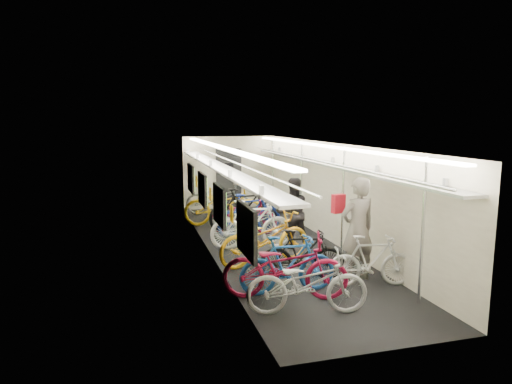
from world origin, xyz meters
TOP-DOWN VIEW (x-y plane):
  - train_car_shell at (-0.36, 0.71)m, footprint 10.00×10.00m
  - bicycle_0 at (-0.63, -3.65)m, footprint 1.95×1.02m
  - bicycle_1 at (-0.63, -2.78)m, footprint 1.71×0.52m
  - bicycle_2 at (-0.76, -3.00)m, footprint 2.20×1.35m
  - bicycle_3 at (-0.14, -2.21)m, footprint 1.65×0.82m
  - bicycle_4 at (-0.55, -1.14)m, footprint 2.20×1.23m
  - bicycle_5 at (-0.52, -0.01)m, footprint 1.96×0.72m
  - bicycle_6 at (-0.42, 0.57)m, footprint 1.92×1.30m
  - bicycle_7 at (-0.25, 1.20)m, footprint 1.91×0.94m
  - bicycle_8 at (-0.36, 1.50)m, footprint 1.88×1.27m
  - bicycle_9 at (-0.27, 1.75)m, footprint 1.94×0.61m
  - bicycle_10 at (-0.67, 2.51)m, footprint 2.32×1.22m
  - bicycle_11 at (0.90, -2.88)m, footprint 1.62×0.73m
  - bicycle_12 at (-0.57, 3.82)m, footprint 2.15×1.39m
  - passenger_near at (0.82, -2.48)m, footprint 0.76×0.56m
  - passenger_mid at (0.43, -0.10)m, footprint 0.82×0.65m
  - backpack at (0.84, -1.62)m, footprint 0.28×0.19m

SIDE VIEW (x-z plane):
  - bicycle_8 at x=-0.36m, z-range 0.00..0.94m
  - bicycle_11 at x=0.90m, z-range 0.00..0.94m
  - bicycle_3 at x=-0.14m, z-range 0.00..0.95m
  - bicycle_6 at x=-0.42m, z-range 0.00..0.96m
  - bicycle_0 at x=-0.63m, z-range 0.00..0.97m
  - bicycle_1 at x=-0.63m, z-range 0.00..1.02m
  - bicycle_12 at x=-0.57m, z-range 0.00..1.07m
  - bicycle_2 at x=-0.76m, z-range 0.00..1.09m
  - bicycle_4 at x=-0.55m, z-range 0.00..1.09m
  - bicycle_7 at x=-0.25m, z-range 0.00..1.11m
  - bicycle_5 at x=-0.52m, z-range 0.00..1.15m
  - bicycle_9 at x=-0.27m, z-range 0.00..1.16m
  - bicycle_10 at x=-0.67m, z-range 0.00..1.16m
  - passenger_mid at x=0.43m, z-range 0.00..1.63m
  - passenger_near at x=0.82m, z-range 0.00..1.92m
  - backpack at x=0.84m, z-range 1.09..1.47m
  - train_car_shell at x=-0.36m, z-range -3.34..6.66m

